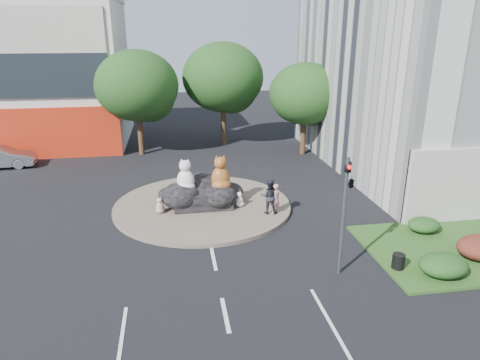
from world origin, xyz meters
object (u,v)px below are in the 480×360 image
Objects in this scene: cat_white at (185,175)px; kitten_white at (239,199)px; pedestrian_pink at (275,199)px; litter_bin at (398,261)px; parked_car at (0,157)px; kitten_calico at (160,205)px; cat_tabby at (221,173)px; pedestrian_dark at (269,196)px.

cat_white is 3.27m from kitten_white.
pedestrian_pink reaches higher than litter_bin.
pedestrian_pink is 21.35m from parked_car.
litter_bin is at bearing -4.56° from kitten_calico.
kitten_white is 9.30m from litter_bin.
litter_bin is (8.41, -7.97, -1.60)m from cat_white.
cat_tabby is 3.73m from kitten_calico.
pedestrian_dark reaches higher than litter_bin.
parked_car is (-13.13, 10.10, -1.25)m from cat_white.
cat_white reaches higher than pedestrian_pink.
pedestrian_dark is 21.06m from parked_car.
kitten_white is (4.38, 0.19, -0.00)m from kitten_calico.
pedestrian_dark reaches higher than parked_car.
litter_bin is (3.76, -6.25, -0.60)m from pedestrian_pink.
cat_tabby is at bearing -128.13° from parked_car.
cat_white reaches higher than parked_car.
kitten_calico is (-1.46, -0.65, -1.39)m from cat_white.
cat_tabby is 1.81m from kitten_white.
cat_tabby is at bearing 18.92° from cat_white.
pedestrian_dark is (1.43, -1.18, 0.51)m from kitten_white.
cat_white reaches higher than pedestrian_dark.
kitten_white is at bearing 12.43° from cat_white.
litter_bin is at bearing -98.99° from kitten_white.
cat_tabby is 1.21× the size of pedestrian_pink.
parked_car is at bearing 149.13° from cat_tabby.
cat_white is 11.69m from litter_bin.
pedestrian_dark is at bearing -29.62° from cat_tabby.
kitten_white reaches higher than litter_bin.
cat_white reaches higher than kitten_calico.
cat_white is 1.93m from cat_tabby.
cat_tabby is at bearing -52.74° from pedestrian_pink.
parked_car is (-11.67, 10.75, 0.15)m from kitten_calico.
kitten_white is at bearing 34.49° from kitten_calico.
cat_white is at bearing 125.88° from kitten_white.
pedestrian_dark reaches higher than kitten_calico.
pedestrian_dark is at bearing -127.96° from parked_car.
pedestrian_dark is (-0.30, 0.07, 0.12)m from pedestrian_pink.
cat_tabby reaches higher than kitten_white.
pedestrian_pink is (4.65, -1.72, -1.01)m from cat_white.
pedestrian_dark is at bearing 22.30° from kitten_calico.
pedestrian_pink is (2.72, -1.64, -1.07)m from cat_tabby.
litter_bin is at bearing -22.05° from cat_white.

